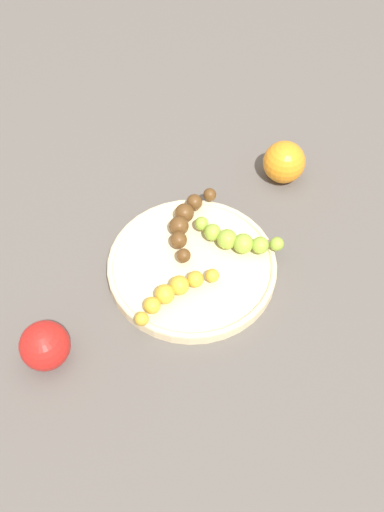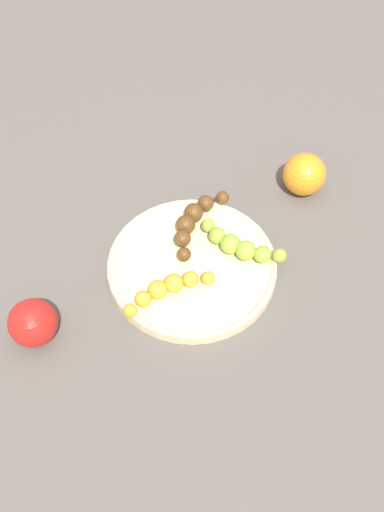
% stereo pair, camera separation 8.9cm
% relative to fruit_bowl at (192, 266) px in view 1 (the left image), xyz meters
% --- Properties ---
extents(ground_plane, '(2.40, 2.40, 0.00)m').
position_rel_fruit_bowl_xyz_m(ground_plane, '(0.00, 0.00, -0.01)').
color(ground_plane, '#56514C').
extents(fruit_bowl, '(0.27, 0.27, 0.02)m').
position_rel_fruit_bowl_xyz_m(fruit_bowl, '(0.00, 0.00, 0.00)').
color(fruit_bowl, beige).
rests_on(fruit_bowl, ground_plane).
extents(banana_overripe, '(0.06, 0.16, 0.03)m').
position_rel_fruit_bowl_xyz_m(banana_overripe, '(-0.03, 0.07, 0.02)').
color(banana_overripe, '#593819').
rests_on(banana_overripe, fruit_bowl).
extents(banana_spotted, '(0.11, 0.12, 0.03)m').
position_rel_fruit_bowl_xyz_m(banana_spotted, '(-0.01, -0.07, 0.02)').
color(banana_spotted, gold).
rests_on(banana_spotted, fruit_bowl).
extents(banana_green, '(0.15, 0.05, 0.03)m').
position_rel_fruit_bowl_xyz_m(banana_green, '(0.06, 0.05, 0.02)').
color(banana_green, '#8CAD38').
rests_on(banana_green, fruit_bowl).
extents(orange_fruit, '(0.08, 0.08, 0.08)m').
position_rel_fruit_bowl_xyz_m(orange_fruit, '(0.11, 0.24, 0.03)').
color(orange_fruit, orange).
rests_on(orange_fruit, ground_plane).
extents(apple_red, '(0.07, 0.07, 0.07)m').
position_rel_fruit_bowl_xyz_m(apple_red, '(-0.17, -0.20, 0.02)').
color(apple_red, red).
rests_on(apple_red, ground_plane).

